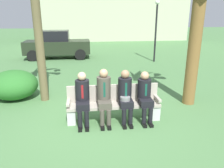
# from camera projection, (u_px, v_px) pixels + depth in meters

# --- Properties ---
(ground_plane) EXTENTS (80.00, 80.00, 0.00)m
(ground_plane) POSITION_uv_depth(u_px,v_px,m) (102.00, 123.00, 5.51)
(ground_plane) COLOR #4E7D48
(park_bench) EXTENTS (2.34, 0.44, 0.90)m
(park_bench) POSITION_uv_depth(u_px,v_px,m) (114.00, 103.00, 5.57)
(park_bench) COLOR #B7AD9E
(park_bench) RESTS_ON ground
(seated_man_leftmost) EXTENTS (0.34, 0.72, 1.30)m
(seated_man_leftmost) POSITION_uv_depth(u_px,v_px,m) (83.00, 96.00, 5.27)
(seated_man_leftmost) COLOR black
(seated_man_leftmost) RESTS_ON ground
(seated_man_centerleft) EXTENTS (0.34, 0.72, 1.36)m
(seated_man_centerleft) POSITION_uv_depth(u_px,v_px,m) (104.00, 94.00, 5.33)
(seated_man_centerleft) COLOR #4C473D
(seated_man_centerleft) RESTS_ON ground
(seated_man_centerright) EXTENTS (0.34, 0.72, 1.32)m
(seated_man_centerright) POSITION_uv_depth(u_px,v_px,m) (125.00, 94.00, 5.39)
(seated_man_centerright) COLOR black
(seated_man_centerright) RESTS_ON ground
(seated_man_rightmost) EXTENTS (0.34, 0.72, 1.26)m
(seated_man_rightmost) POSITION_uv_depth(u_px,v_px,m) (145.00, 94.00, 5.45)
(seated_man_rightmost) COLOR black
(seated_man_rightmost) RESTS_ON ground
(shrub_near_bench) EXTENTS (1.49, 1.37, 0.93)m
(shrub_near_bench) POSITION_uv_depth(u_px,v_px,m) (14.00, 85.00, 6.94)
(shrub_near_bench) COLOR #2E722B
(shrub_near_bench) RESTS_ON ground
(parked_car_near) EXTENTS (3.91, 1.73, 1.68)m
(parked_car_near) POSITION_uv_depth(u_px,v_px,m) (57.00, 45.00, 13.33)
(parked_car_near) COLOR #232D1E
(parked_car_near) RESTS_ON ground
(street_lamp) EXTENTS (0.24, 0.24, 3.34)m
(street_lamp) POSITION_uv_depth(u_px,v_px,m) (156.00, 25.00, 11.99)
(street_lamp) COLOR black
(street_lamp) RESTS_ON ground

